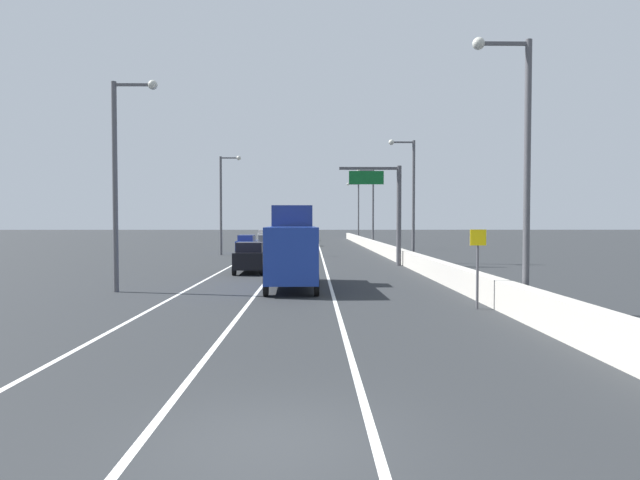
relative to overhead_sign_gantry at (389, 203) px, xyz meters
name	(u,v)px	position (x,y,z in m)	size (l,w,h in m)	color
ground_plane	(308,247)	(-6.34, 31.34, -4.73)	(320.00, 320.00, 0.00)	#26282B
lane_stripe_left	(260,250)	(-11.84, 22.34, -4.73)	(0.16, 130.00, 0.00)	silver
lane_stripe_center	(290,250)	(-8.34, 22.34, -4.73)	(0.16, 130.00, 0.00)	silver
lane_stripe_right	(320,250)	(-4.84, 22.34, -4.73)	(0.16, 130.00, 0.00)	silver
jersey_barrier_right	(392,253)	(1.34, 7.34, -4.18)	(0.60, 120.00, 1.10)	#B2ADA3
overhead_sign_gantry	(389,203)	(0.00, 0.00, 0.00)	(4.68, 0.36, 7.50)	#47474C
speed_advisory_sign	(478,262)	(0.44, -20.39, -2.96)	(0.60, 0.11, 3.00)	#4C4C51
lamp_post_right_near	(520,155)	(1.70, -21.17, 0.95)	(2.14, 0.44, 9.86)	#4C4C51
lamp_post_right_second	(410,192)	(2.07, 2.67, 0.95)	(2.14, 0.44, 9.86)	#4C4C51
lamp_post_right_third	(371,203)	(1.51, 26.51, 0.95)	(2.14, 0.44, 9.86)	#4C4C51
lamp_post_right_fourth	(357,208)	(1.74, 50.34, 0.95)	(2.14, 0.44, 9.86)	#4C4C51
lamp_post_left_near	(120,171)	(-14.71, -15.17, 0.95)	(2.14, 0.44, 9.86)	#4C4C51
lamp_post_left_mid	(223,198)	(-14.61, 13.44, 0.95)	(2.14, 0.44, 9.86)	#4C4C51
car_black_0	(251,257)	(-9.76, -5.66, -3.73)	(1.99, 4.59, 1.99)	black
car_yellow_1	(303,238)	(-7.11, 33.83, -3.67)	(1.89, 4.11, 2.13)	gold
car_silver_2	(306,235)	(-6.92, 57.81, -3.76)	(2.01, 4.53, 1.93)	#B7B7BC
car_blue_3	(247,244)	(-12.62, 16.35, -3.76)	(2.00, 4.69, 1.93)	#1E389E
car_white_4	(264,237)	(-13.08, 41.24, -3.67)	(1.97, 4.06, 2.12)	white
car_gray_5	(268,246)	(-10.07, 11.37, -3.71)	(2.00, 4.52, 2.05)	slate
box_truck	(292,250)	(-6.80, -13.41, -2.84)	(2.67, 7.86, 4.15)	navy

